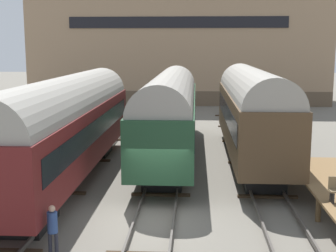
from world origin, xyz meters
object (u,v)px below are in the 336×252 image
Objects in this scene: train_car_maroon at (67,123)px; train_car_green at (170,109)px; person_worker at (53,226)px; train_car_brown at (252,109)px.

train_car_maroon is 7.25m from train_car_green.
train_car_green reaches higher than person_worker.
train_car_green is at bearing 50.10° from train_car_maroon.
train_car_brown reaches higher than train_car_green.
train_car_maroon is (-9.30, -4.55, -0.13)m from train_car_brown.
train_car_brown is at bearing 26.05° from train_car_maroon.
train_car_brown is 4.76m from train_car_green.
train_car_brown is 14.95m from person_worker.
train_car_maroon is 10.69× the size of person_worker.
train_car_green is (-4.65, 1.01, -0.16)m from train_car_brown.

